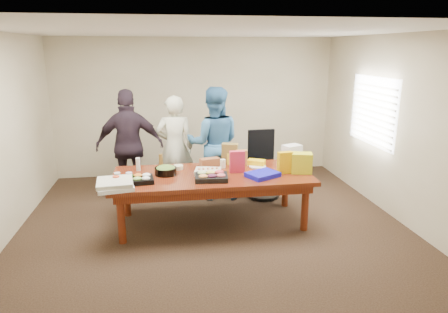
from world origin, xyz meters
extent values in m
cube|color=#47301E|center=(0.00, 0.00, -0.01)|extent=(5.50, 5.00, 0.02)
cube|color=white|center=(0.00, 0.00, 2.71)|extent=(5.50, 5.00, 0.02)
cube|color=beige|center=(0.00, 2.50, 1.35)|extent=(5.50, 0.04, 2.70)
cube|color=beige|center=(0.00, -2.50, 1.35)|extent=(5.50, 0.04, 2.70)
cube|color=beige|center=(2.75, 0.00, 1.35)|extent=(0.04, 5.00, 2.70)
cube|color=white|center=(2.72, 0.60, 1.50)|extent=(0.03, 1.40, 1.10)
cube|color=beige|center=(2.68, 0.60, 1.50)|extent=(0.04, 1.36, 1.00)
cube|color=#4C1C0F|center=(0.00, 0.00, 0.38)|extent=(2.80, 1.20, 0.75)
cube|color=black|center=(1.00, 0.90, 0.55)|extent=(0.57, 0.57, 1.09)
imported|color=beige|center=(-0.48, 1.18, 0.87)|extent=(0.65, 0.44, 1.75)
imported|color=teal|center=(0.17, 1.06, 0.94)|extent=(1.00, 0.82, 1.89)
imported|color=black|center=(-1.22, 1.14, 0.93)|extent=(1.10, 0.48, 1.86)
cube|color=black|center=(-1.03, -0.21, 0.78)|extent=(0.44, 0.36, 0.06)
cube|color=black|center=(-0.04, -0.25, 0.78)|extent=(0.47, 0.39, 0.07)
cube|color=beige|center=(-0.05, 0.02, 0.78)|extent=(0.42, 0.35, 0.06)
cylinder|color=black|center=(-0.65, 0.08, 0.80)|extent=(0.32, 0.32, 0.10)
cube|color=#1614C5|center=(0.69, -0.24, 0.78)|extent=(0.52, 0.47, 0.06)
cube|color=#CC2841|center=(0.37, 0.03, 0.91)|extent=(0.22, 0.09, 0.32)
cube|color=#F3BB06|center=(1.04, -0.12, 0.91)|extent=(0.22, 0.11, 0.31)
cube|color=#CC8634|center=(0.50, 0.32, 0.88)|extent=(0.16, 0.07, 0.25)
cylinder|color=white|center=(0.20, 0.28, 0.81)|extent=(0.09, 0.09, 0.13)
cylinder|color=yellow|center=(0.32, 0.42, 0.84)|extent=(0.08, 0.08, 0.18)
cylinder|color=brown|center=(-0.72, 0.51, 0.84)|extent=(0.06, 0.06, 0.19)
cylinder|color=silver|center=(-1.05, 0.33, 0.85)|extent=(0.07, 0.07, 0.19)
cube|color=yellow|center=(0.73, 0.32, 0.79)|extent=(0.30, 0.26, 0.09)
cube|color=brown|center=(0.02, 0.41, 0.81)|extent=(0.32, 0.20, 0.12)
cube|color=brown|center=(0.34, 0.49, 0.91)|extent=(0.27, 0.21, 0.32)
cylinder|color=#BE3C1B|center=(-1.30, -0.26, 0.81)|extent=(0.09, 0.09, 0.12)
cylinder|color=silver|center=(-1.14, -0.13, 0.81)|extent=(0.09, 0.09, 0.12)
cylinder|color=silver|center=(-1.30, -0.11, 0.81)|extent=(0.10, 0.10, 0.12)
cube|color=white|center=(-1.30, -0.40, 0.78)|extent=(0.52, 0.52, 0.05)
cube|color=beige|center=(-1.30, -0.39, 0.83)|extent=(0.49, 0.49, 0.05)
cylinder|color=silver|center=(0.73, 0.24, 0.76)|extent=(0.27, 0.27, 0.01)
cylinder|color=white|center=(0.56, 0.40, 0.76)|extent=(0.26, 0.26, 0.01)
cylinder|color=white|center=(0.50, 0.41, 0.78)|extent=(0.20, 0.20, 0.07)
cylinder|color=beige|center=(-0.46, 0.31, 0.78)|extent=(0.17, 0.17, 0.06)
cube|color=white|center=(1.30, 0.36, 0.90)|extent=(0.32, 0.28, 0.29)
cube|color=#CED41A|center=(1.28, -0.14, 0.90)|extent=(0.33, 0.27, 0.29)
camera|label=1|loc=(-0.66, -5.34, 2.48)|focal=31.67mm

